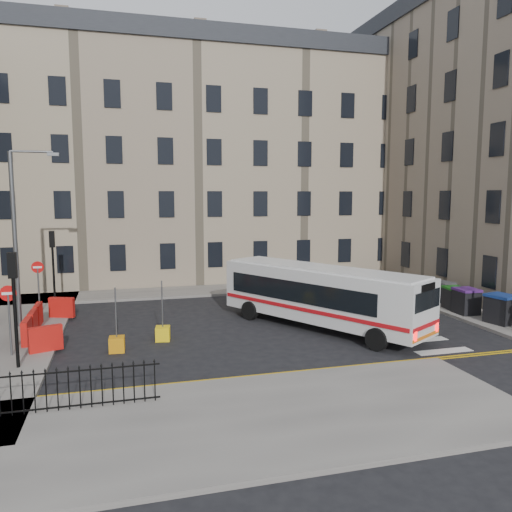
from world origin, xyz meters
name	(u,v)px	position (x,y,z in m)	size (l,w,h in m)	color
ground	(298,321)	(0.00, 0.00, 0.00)	(120.00, 120.00, 0.00)	black
pavement_north	(161,293)	(-6.00, 8.60, 0.07)	(36.00, 3.20, 0.15)	slate
pavement_east	(413,295)	(9.00, 4.00, 0.07)	(2.40, 26.00, 0.15)	slate
pavement_sw	(179,428)	(-7.00, -10.00, 0.07)	(20.00, 6.00, 0.15)	slate
terrace_north	(137,162)	(-7.00, 15.50, 8.62)	(38.30, 10.80, 17.20)	gray
traffic_light_nw	(53,256)	(-12.00, 6.50, 2.87)	(0.28, 0.22, 4.10)	black
traffic_light_sw	(14,292)	(-12.00, -4.00, 2.87)	(0.28, 0.22, 4.10)	black
streetlamp	(15,236)	(-13.00, 2.00, 4.34)	(0.50, 0.22, 8.14)	#595B5E
no_entry_north	(38,276)	(-12.50, 4.50, 2.08)	(0.60, 0.08, 3.00)	#595B5E
no_entry_south	(9,306)	(-12.50, -2.50, 2.08)	(0.60, 0.08, 3.00)	#595B5E
roadworks_barriers	(42,322)	(-11.84, 0.50, 0.65)	(1.66, 6.26, 1.00)	red
iron_railings	(17,394)	(-11.25, -8.20, 0.75)	(7.80, 0.04, 1.20)	black
bus	(320,294)	(0.55, -1.46, 1.63)	(7.32, 10.10, 2.82)	silver
wheelie_bin_a	(501,309)	(8.97, -3.37, 0.85)	(1.32, 1.45, 1.38)	black
wheelie_bin_b	(466,301)	(8.66, -1.30, 0.81)	(1.07, 1.22, 1.31)	black
wheelie_bin_c	(454,298)	(8.75, -0.19, 0.75)	(1.08, 1.20, 1.19)	black
wheelie_bin_d	(444,292)	(9.26, 1.39, 0.74)	(1.10, 1.21, 1.16)	black
wheelie_bin_e	(416,285)	(8.92, 3.57, 0.73)	(1.26, 1.33, 1.16)	black
bollard_yellow	(163,334)	(-6.73, -1.52, 0.30)	(0.60, 0.60, 0.60)	yellow
bollard_chevron	(117,344)	(-8.63, -2.61, 0.30)	(0.60, 0.60, 0.60)	orange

